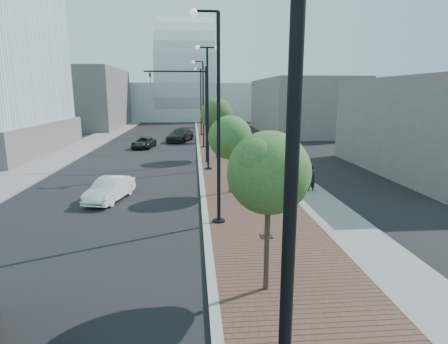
{
  "coord_description": "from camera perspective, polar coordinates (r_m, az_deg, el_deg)",
  "views": [
    {
      "loc": [
        -0.48,
        -5.93,
        5.85
      ],
      "look_at": [
        1.0,
        12.0,
        2.0
      ],
      "focal_mm": 29.5,
      "sensor_mm": 36.0,
      "label": 1
    }
  ],
  "objects": [
    {
      "name": "commercial_block_nw",
      "position": [
        68.77,
        -21.59,
        10.54
      ],
      "size": [
        14.0,
        20.0,
        10.0
      ],
      "primitive_type": "cube",
      "color": "#5F5855",
      "rests_on": "ground"
    },
    {
      "name": "streetlight_3",
      "position": [
        39.97,
        -3.38,
        9.89
      ],
      "size": [
        1.44,
        0.56,
        9.21
      ],
      "color": "black",
      "rests_on": "ground"
    },
    {
      "name": "white_sedan",
      "position": [
        21.4,
        -17.26,
        -2.56
      ],
      "size": [
        2.29,
        4.13,
        1.29
      ],
      "primitive_type": "imported",
      "rotation": [
        0.0,
        0.0,
        -0.25
      ],
      "color": "white",
      "rests_on": "ground"
    },
    {
      "name": "utility_cover_1",
      "position": [
        15.33,
        6.56,
        -9.91
      ],
      "size": [
        0.5,
        0.5,
        0.02
      ],
      "primitive_type": "cube",
      "color": "black",
      "rests_on": "sidewalk"
    },
    {
      "name": "sidewalk",
      "position": [
        46.47,
        0.23,
        4.92
      ],
      "size": [
        7.0,
        140.0,
        0.12
      ],
      "primitive_type": "cube",
      "color": "#4C2D23",
      "rests_on": "ground"
    },
    {
      "name": "convention_center",
      "position": [
        90.95,
        -5.81,
        12.11
      ],
      "size": [
        50.0,
        30.0,
        50.0
      ],
      "color": "#AFB7BA",
      "rests_on": "ground"
    },
    {
      "name": "tree_1",
      "position": [
        21.21,
        1.07,
        5.35
      ],
      "size": [
        2.55,
        2.53,
        4.64
      ],
      "color": "#382619",
      "rests_on": "ground"
    },
    {
      "name": "streetlight_2",
      "position": [
        27.97,
        -2.54,
        9.95
      ],
      "size": [
        1.72,
        0.56,
        9.28
      ],
      "color": "black",
      "rests_on": "ground"
    },
    {
      "name": "streetlight_0",
      "position": [
        4.21,
        10.34,
        -2.29
      ],
      "size": [
        1.72,
        0.56,
        9.28
      ],
      "color": "black",
      "rests_on": "ground"
    },
    {
      "name": "curb",
      "position": [
        46.3,
        -4.11,
        4.87
      ],
      "size": [
        0.3,
        140.0,
        0.14
      ],
      "primitive_type": "cube",
      "color": "gray",
      "rests_on": "ground"
    },
    {
      "name": "pedestrian",
      "position": [
        22.51,
        13.28,
        -0.98
      ],
      "size": [
        0.75,
        0.61,
        1.78
      ],
      "primitive_type": "imported",
      "rotation": [
        0.0,
        0.0,
        3.47
      ],
      "color": "black",
      "rests_on": "ground"
    },
    {
      "name": "utility_cover_2",
      "position": [
        25.74,
        1.82,
        -0.77
      ],
      "size": [
        0.5,
        0.5,
        0.02
      ],
      "primitive_type": "cube",
      "color": "black",
      "rests_on": "sidewalk"
    },
    {
      "name": "tree_0",
      "position": [
        10.41,
        7.17,
        -0.16
      ],
      "size": [
        2.41,
        2.37,
        4.86
      ],
      "color": "#382619",
      "rests_on": "ground"
    },
    {
      "name": "commercial_block_ne",
      "position": [
        58.34,
        11.87,
        10.0
      ],
      "size": [
        12.0,
        22.0,
        8.0
      ],
      "primitive_type": "cube",
      "color": "#645D5A",
      "rests_on": "ground"
    },
    {
      "name": "west_sidewalk",
      "position": [
        47.96,
        -19.88,
        4.42
      ],
      "size": [
        4.0,
        140.0,
        0.12
      ],
      "primitive_type": "cube",
      "color": "slate",
      "rests_on": "ground"
    },
    {
      "name": "concrete_strip",
      "position": [
        46.78,
        3.54,
        4.95
      ],
      "size": [
        2.4,
        140.0,
        0.13
      ],
      "primitive_type": "cube",
      "color": "slate",
      "rests_on": "ground"
    },
    {
      "name": "dark_car_mid",
      "position": [
        41.19,
        -12.33,
        4.45
      ],
      "size": [
        2.54,
        4.44,
        1.17
      ],
      "primitive_type": "imported",
      "rotation": [
        0.0,
        0.0,
        -0.15
      ],
      "color": "black",
      "rests_on": "ground"
    },
    {
      "name": "dark_car_far",
      "position": [
        46.13,
        -6.78,
        5.69
      ],
      "size": [
        3.8,
        5.82,
        1.57
      ],
      "primitive_type": "imported",
      "rotation": [
        0.0,
        0.0,
        -0.32
      ],
      "color": "black",
      "rests_on": "ground"
    },
    {
      "name": "traffic_mast",
      "position": [
        30.95,
        -4.46,
        10.43
      ],
      "size": [
        5.09,
        0.2,
        8.0
      ],
      "color": "black",
      "rests_on": "ground"
    },
    {
      "name": "streetlight_4",
      "position": [
        51.95,
        -3.59,
        10.91
      ],
      "size": [
        1.72,
        0.56,
        9.28
      ],
      "color": "black",
      "rests_on": "ground"
    },
    {
      "name": "tree_2",
      "position": [
        33.08,
        -1.04,
        8.89
      ],
      "size": [
        2.87,
        2.87,
        5.46
      ],
      "color": "#382619",
      "rests_on": "ground"
    },
    {
      "name": "streetlight_1",
      "position": [
        16.03,
        -1.25,
        6.68
      ],
      "size": [
        1.44,
        0.56,
        9.21
      ],
      "color": "black",
      "rests_on": "ground"
    },
    {
      "name": "tree_3",
      "position": [
        45.08,
        -2.03,
        8.81
      ],
      "size": [
        2.45,
        2.41,
        4.5
      ],
      "color": "#382619",
      "rests_on": "ground"
    },
    {
      "name": "commercial_block_e",
      "position": [
        31.93,
        30.86,
        6.16
      ],
      "size": [
        10.0,
        16.0,
        7.0
      ],
      "primitive_type": "cube",
      "color": "#605956",
      "rests_on": "ground"
    }
  ]
}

